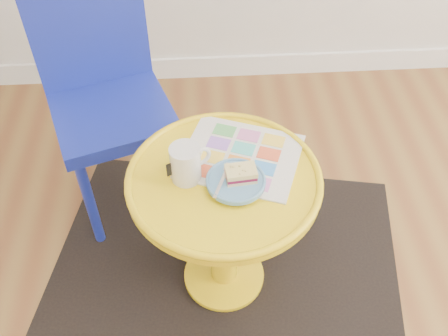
{
  "coord_description": "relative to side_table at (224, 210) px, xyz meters",
  "views": [
    {
      "loc": [
        -0.73,
        -0.3,
        1.65
      ],
      "look_at": [
        -0.66,
        0.7,
        0.6
      ],
      "focal_mm": 40.0,
      "sensor_mm": 36.0,
      "label": 1
    }
  ],
  "objects": [
    {
      "name": "newspaper",
      "position": [
        0.06,
        0.08,
        0.16
      ],
      "size": [
        0.43,
        0.4,
        0.01
      ],
      "primitive_type": "cube",
      "rotation": [
        0.0,
        0.0,
        -0.37
      ],
      "color": "silver",
      "rests_on": "side_table"
    },
    {
      "name": "rug",
      "position": [
        -0.0,
        0.0,
        -0.4
      ],
      "size": [
        1.48,
        1.33,
        0.01
      ],
      "primitive_type": "cube",
      "rotation": [
        0.0,
        0.0,
        -0.19
      ],
      "color": "black",
      "rests_on": "ground"
    },
    {
      "name": "cake_slice",
      "position": [
        0.05,
        -0.03,
        0.2
      ],
      "size": [
        0.09,
        0.07,
        0.04
      ],
      "rotation": [
        0.0,
        0.0,
        0.1
      ],
      "color": "#D3BC8C",
      "rests_on": "plate"
    },
    {
      "name": "side_table",
      "position": [
        0.0,
        0.0,
        0.0
      ],
      "size": [
        0.59,
        0.59,
        0.56
      ],
      "color": "yellow",
      "rests_on": "ground"
    },
    {
      "name": "room_walls",
      "position": [
        -0.33,
        0.29,
        -0.34
      ],
      "size": [
        4.0,
        4.0,
        4.0
      ],
      "color": "silver",
      "rests_on": "ground"
    },
    {
      "name": "mug",
      "position": [
        -0.11,
        0.01,
        0.22
      ],
      "size": [
        0.12,
        0.09,
        0.12
      ],
      "rotation": [
        0.0,
        0.0,
        0.43
      ],
      "color": "silver",
      "rests_on": "side_table"
    },
    {
      "name": "plate",
      "position": [
        0.03,
        -0.04,
        0.17
      ],
      "size": [
        0.17,
        0.17,
        0.02
      ],
      "color": "#588FBB",
      "rests_on": "newspaper"
    },
    {
      "name": "chair",
      "position": [
        -0.4,
        0.49,
        0.14
      ],
      "size": [
        0.52,
        0.52,
        0.93
      ],
      "rotation": [
        0.0,
        0.0,
        0.33
      ],
      "color": "#172496",
      "rests_on": "ground"
    },
    {
      "name": "fork",
      "position": [
        -0.01,
        -0.03,
        0.18
      ],
      "size": [
        0.07,
        0.14,
        0.0
      ],
      "rotation": [
        0.0,
        0.0,
        -0.37
      ],
      "color": "silver",
      "rests_on": "plate"
    }
  ]
}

